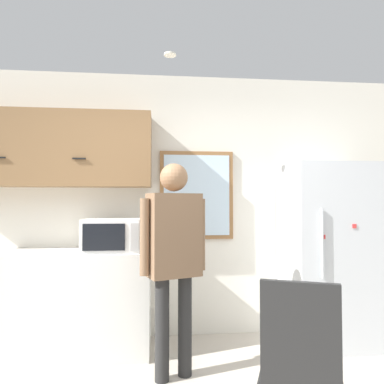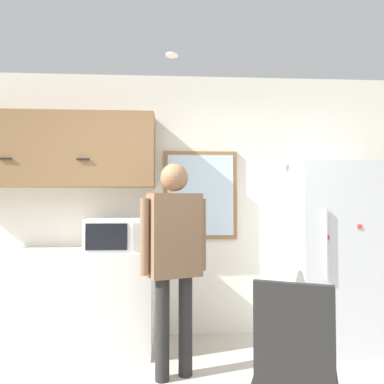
{
  "view_description": "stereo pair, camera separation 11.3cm",
  "coord_description": "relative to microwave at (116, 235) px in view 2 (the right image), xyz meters",
  "views": [
    {
      "loc": [
        -0.1,
        -1.49,
        1.36
      ],
      "look_at": [
        0.16,
        1.14,
        1.44
      ],
      "focal_mm": 32.0,
      "sensor_mm": 36.0,
      "label": 1
    },
    {
      "loc": [
        0.01,
        -1.5,
        1.36
      ],
      "look_at": [
        0.16,
        1.14,
        1.44
      ],
      "focal_mm": 32.0,
      "sensor_mm": 36.0,
      "label": 2
    }
  ],
  "objects": [
    {
      "name": "person",
      "position": [
        0.54,
        -0.49,
        -0.05
      ],
      "size": [
        0.52,
        0.35,
        1.67
      ],
      "rotation": [
        0.0,
        0.0,
        0.36
      ],
      "color": "black",
      "rests_on": "ground_plane"
    },
    {
      "name": "upper_cabinets",
      "position": [
        -0.67,
        0.21,
        0.81
      ],
      "size": [
        2.03,
        0.33,
        0.73
      ],
      "color": "olive"
    },
    {
      "name": "ceiling_light",
      "position": [
        0.52,
        -0.19,
        1.61
      ],
      "size": [
        0.11,
        0.11,
        0.01
      ],
      "color": "white"
    },
    {
      "name": "counter",
      "position": [
        -0.67,
        0.06,
        -0.61
      ],
      "size": [
        2.03,
        0.61,
        0.92
      ],
      "color": "silver",
      "rests_on": "ground_plane"
    },
    {
      "name": "refrigerator",
      "position": [
        2.07,
        0.03,
        -0.2
      ],
      "size": [
        0.8,
        0.68,
        1.74
      ],
      "color": "silver",
      "rests_on": "ground_plane"
    },
    {
      "name": "microwave",
      "position": [
        0.0,
        0.0,
        0.0
      ],
      "size": [
        0.51,
        0.4,
        0.3
      ],
      "color": "white",
      "rests_on": "counter"
    },
    {
      "name": "window",
      "position": [
        0.82,
        0.35,
        0.38
      ],
      "size": [
        0.77,
        0.05,
        0.91
      ],
      "color": "olive"
    },
    {
      "name": "chair",
      "position": [
        1.17,
        -1.42,
        -0.55
      ],
      "size": [
        0.56,
        0.56,
        0.96
      ],
      "rotation": [
        0.0,
        0.0,
        2.74
      ],
      "color": "black",
      "rests_on": "ground_plane"
    },
    {
      "name": "back_wall",
      "position": [
        0.52,
        0.39,
        0.28
      ],
      "size": [
        6.0,
        0.06,
        2.7
      ],
      "color": "silver",
      "rests_on": "ground_plane"
    }
  ]
}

